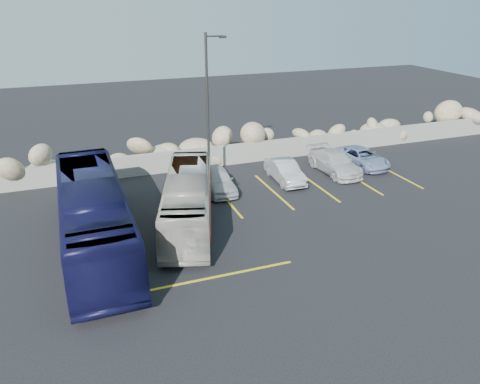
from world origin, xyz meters
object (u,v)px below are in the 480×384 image
object	(u,v)px
car_b	(285,171)
car_c	(335,163)
car_a	(218,180)
tour_coach	(94,215)
vintage_bus	(188,200)
lamppost	(209,106)
car_d	(362,157)

from	to	relation	value
car_b	car_c	world-z (taller)	car_c
car_a	tour_coach	bearing A→B (deg)	-145.39
car_b	car_c	distance (m)	3.35
car_c	vintage_bus	bearing A→B (deg)	-161.43
lamppost	vintage_bus	size ratio (longest dim) A/B	0.95
car_c	car_b	bearing A→B (deg)	-177.16
lamppost	car_a	xyz separation A→B (m)	(0.01, -1.37, -3.68)
lamppost	car_b	distance (m)	5.59
car_b	car_c	size ratio (longest dim) A/B	0.84
car_a	car_c	size ratio (longest dim) A/B	0.85
car_b	tour_coach	bearing A→B (deg)	-156.24
car_b	car_d	bearing A→B (deg)	9.03
tour_coach	car_a	world-z (taller)	tour_coach
vintage_bus	car_c	world-z (taller)	vintage_bus
vintage_bus	car_b	size ratio (longest dim) A/B	2.37
vintage_bus	car_a	distance (m)	4.08
lamppost	car_b	xyz separation A→B (m)	(3.97, -1.32, -3.71)
tour_coach	car_c	xyz separation A→B (m)	(13.89, 4.37, -0.87)
vintage_bus	car_b	bearing A→B (deg)	44.14
car_c	car_d	size ratio (longest dim) A/B	1.08
vintage_bus	tour_coach	distance (m)	4.24
lamppost	car_a	bearing A→B (deg)	-89.53
car_a	car_b	bearing A→B (deg)	3.58
tour_coach	car_c	world-z (taller)	tour_coach
vintage_bus	car_a	world-z (taller)	vintage_bus
vintage_bus	tour_coach	world-z (taller)	tour_coach
lamppost	car_b	world-z (taller)	lamppost
vintage_bus	lamppost	bearing A→B (deg)	79.15
vintage_bus	car_d	bearing A→B (deg)	35.28
vintage_bus	car_a	xyz separation A→B (m)	(2.45, 3.22, -0.56)
car_a	car_c	world-z (taller)	car_a
lamppost	tour_coach	distance (m)	8.99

